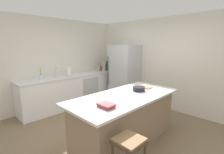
% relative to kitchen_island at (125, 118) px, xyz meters
% --- Properties ---
extents(ground_plane, '(7.20, 7.20, 0.00)m').
position_rel_kitchen_island_xyz_m(ground_plane, '(-0.32, -0.11, -0.46)').
color(ground_plane, '#7A664C').
extents(wall_rear, '(6.00, 0.10, 2.60)m').
position_rel_kitchen_island_xyz_m(wall_rear, '(-0.32, 2.14, 0.84)').
color(wall_rear, silver).
rests_on(wall_rear, ground_plane).
extents(wall_left, '(0.10, 6.00, 2.60)m').
position_rel_kitchen_island_xyz_m(wall_left, '(-2.77, -0.11, 0.84)').
color(wall_left, silver).
rests_on(wall_left, ground_plane).
extents(counter_run_left, '(0.67, 3.23, 0.94)m').
position_rel_kitchen_island_xyz_m(counter_run_left, '(-2.39, 0.39, 0.01)').
color(counter_run_left, white).
rests_on(counter_run_left, ground_plane).
extents(kitchen_island, '(1.03, 2.26, 0.90)m').
position_rel_kitchen_island_xyz_m(kitchen_island, '(0.00, 0.00, 0.00)').
color(kitchen_island, '#8E755B').
rests_on(kitchen_island, ground_plane).
extents(refrigerator, '(0.84, 0.75, 1.84)m').
position_rel_kitchen_island_xyz_m(refrigerator, '(-1.50, 1.73, 0.46)').
color(refrigerator, '#B7BABF').
rests_on(refrigerator, ground_plane).
extents(bar_stool, '(0.36, 0.36, 0.67)m').
position_rel_kitchen_island_xyz_m(bar_stool, '(0.71, -0.77, 0.09)').
color(bar_stool, '#473828').
rests_on(bar_stool, ground_plane).
extents(sink_faucet, '(0.15, 0.05, 0.30)m').
position_rel_kitchen_island_xyz_m(sink_faucet, '(-2.44, -0.14, 0.63)').
color(sink_faucet, silver).
rests_on(sink_faucet, counter_run_left).
extents(flower_vase, '(0.09, 0.09, 0.32)m').
position_rel_kitchen_island_xyz_m(flower_vase, '(-2.39, -0.59, 0.57)').
color(flower_vase, silver).
rests_on(flower_vase, counter_run_left).
extents(paper_towel_roll, '(0.14, 0.14, 0.31)m').
position_rel_kitchen_island_xyz_m(paper_towel_roll, '(-2.34, 0.21, 0.61)').
color(paper_towel_roll, gray).
rests_on(paper_towel_roll, counter_run_left).
extents(syrup_bottle, '(0.07, 0.07, 0.27)m').
position_rel_kitchen_island_xyz_m(syrup_bottle, '(-2.46, 1.89, 0.58)').
color(syrup_bottle, '#5B3319').
rests_on(syrup_bottle, counter_run_left).
extents(whiskey_bottle, '(0.09, 0.09, 0.34)m').
position_rel_kitchen_island_xyz_m(whiskey_bottle, '(-2.35, 1.79, 0.61)').
color(whiskey_bottle, brown).
rests_on(whiskey_bottle, counter_run_left).
extents(wine_bottle, '(0.07, 0.07, 0.34)m').
position_rel_kitchen_island_xyz_m(wine_bottle, '(-2.31, 1.71, 0.61)').
color(wine_bottle, '#19381E').
rests_on(wine_bottle, counter_run_left).
extents(soda_bottle, '(0.07, 0.07, 0.37)m').
position_rel_kitchen_island_xyz_m(soda_bottle, '(-2.34, 1.61, 0.62)').
color(soda_bottle, silver).
rests_on(soda_bottle, counter_run_left).
extents(hot_sauce_bottle, '(0.05, 0.05, 0.26)m').
position_rel_kitchen_island_xyz_m(hot_sauce_bottle, '(-2.42, 1.52, 0.58)').
color(hot_sauce_bottle, red).
rests_on(hot_sauce_bottle, counter_run_left).
extents(vinegar_bottle, '(0.05, 0.05, 0.29)m').
position_rel_kitchen_island_xyz_m(vinegar_bottle, '(-2.47, 1.42, 0.59)').
color(vinegar_bottle, '#994C23').
rests_on(vinegar_bottle, counter_run_left).
extents(gin_bottle, '(0.06, 0.06, 0.26)m').
position_rel_kitchen_island_xyz_m(gin_bottle, '(-2.32, 1.31, 0.59)').
color(gin_bottle, '#8CB79E').
rests_on(gin_bottle, counter_run_left).
extents(cookbook_stack, '(0.26, 0.19, 0.06)m').
position_rel_kitchen_island_xyz_m(cookbook_stack, '(0.17, -0.66, 0.48)').
color(cookbook_stack, '#A83338').
rests_on(cookbook_stack, kitchen_island).
extents(mixing_bowl, '(0.25, 0.25, 0.08)m').
position_rel_kitchen_island_xyz_m(mixing_bowl, '(-0.01, 0.43, 0.49)').
color(mixing_bowl, black).
rests_on(mixing_bowl, kitchen_island).
extents(cutting_board, '(0.36, 0.22, 0.02)m').
position_rel_kitchen_island_xyz_m(cutting_board, '(-0.09, 0.75, 0.46)').
color(cutting_board, '#9E7042').
rests_on(cutting_board, kitchen_island).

